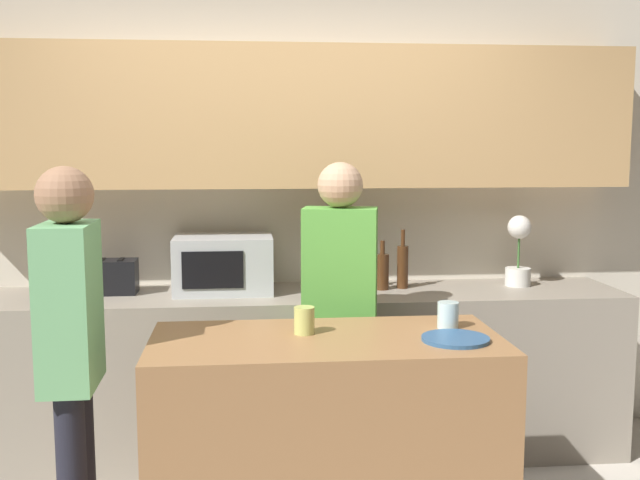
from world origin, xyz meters
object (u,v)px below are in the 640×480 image
at_px(bottle_0, 345,274).
at_px(person_left, 340,302).
at_px(toaster, 112,277).
at_px(person_center, 71,341).
at_px(plate_on_island, 455,339).
at_px(microwave, 224,264).
at_px(bottle_3, 403,266).
at_px(cup_1, 304,320).
at_px(potted_plant, 519,251).
at_px(cup_0, 448,315).
at_px(bottle_2, 382,271).
at_px(bottle_1, 359,269).

relative_size(bottle_0, person_left, 0.16).
bearing_deg(toaster, person_center, -87.56).
bearing_deg(plate_on_island, toaster, 139.79).
bearing_deg(person_center, microwave, 154.87).
distance_m(microwave, bottle_0, 0.65).
bearing_deg(bottle_3, cup_1, -119.80).
relative_size(potted_plant, cup_0, 3.69).
relative_size(toaster, person_left, 0.16).
bearing_deg(bottle_2, person_left, -118.82).
distance_m(plate_on_island, cup_1, 0.59).
distance_m(bottle_0, person_center, 1.63).
xyz_separation_m(cup_0, person_left, (-0.38, 0.48, -0.04)).
xyz_separation_m(microwave, cup_1, (0.35, -1.10, -0.05)).
height_order(bottle_0, cup_1, bottle_0).
xyz_separation_m(potted_plant, cup_1, (-1.29, -1.10, -0.10)).
xyz_separation_m(potted_plant, person_center, (-2.17, -1.18, -0.14)).
distance_m(bottle_1, bottle_2, 0.13).
relative_size(bottle_3, cup_0, 3.03).
bearing_deg(cup_1, cup_0, 3.41).
bearing_deg(plate_on_island, person_center, 176.53).
distance_m(bottle_0, bottle_3, 0.33).
distance_m(potted_plant, bottle_0, 0.99).
bearing_deg(potted_plant, person_center, -151.45).
bearing_deg(plate_on_island, bottle_0, 102.42).
height_order(toaster, plate_on_island, toaster).
height_order(potted_plant, person_left, person_left).
height_order(bottle_1, person_center, person_center).
distance_m(toaster, cup_1, 1.44).
xyz_separation_m(bottle_1, bottle_3, (0.24, -0.01, 0.01)).
height_order(microwave, potted_plant, potted_plant).
distance_m(bottle_0, cup_0, 1.05).
height_order(cup_0, cup_1, same).
relative_size(toaster, bottle_3, 0.80).
relative_size(bottle_0, cup_1, 2.30).
height_order(bottle_1, bottle_2, bottle_1).
relative_size(bottle_1, person_left, 0.18).
relative_size(bottle_2, cup_1, 2.49).
distance_m(potted_plant, person_center, 2.47).
bearing_deg(person_left, person_center, 40.91).
distance_m(cup_0, cup_1, 0.59).
bearing_deg(bottle_2, bottle_3, 13.24).
bearing_deg(cup_1, bottle_3, 60.20).
xyz_separation_m(bottle_2, plate_on_island, (0.06, -1.23, -0.05)).
bearing_deg(bottle_2, cup_0, -85.51).
bearing_deg(bottle_0, bottle_1, 33.52).
bearing_deg(bottle_0, person_center, -136.56).
bearing_deg(microwave, person_center, -114.49).
xyz_separation_m(microwave, bottle_1, (0.74, 0.00, -0.04)).
relative_size(bottle_0, plate_on_island, 0.96).
bearing_deg(bottle_2, cup_1, -115.51).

